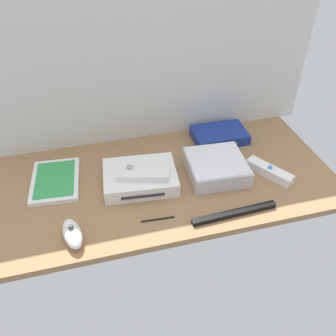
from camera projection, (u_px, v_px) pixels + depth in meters
The scene contains 11 objects.
ground_plane at pixel (168, 181), 109.22cm from camera, with size 100.00×48.00×2.00cm, color #936D47.
back_wall at pixel (147, 44), 106.95cm from camera, with size 110.00×1.20×64.00cm, color silver.
game_console at pixel (140, 177), 105.63cm from camera, with size 22.47×18.04×4.40cm.
mini_computer at pixel (216, 167), 108.72cm from camera, with size 18.02×18.02×5.30cm.
game_case at pixel (55, 181), 106.62cm from camera, with size 15.10×20.04×1.56cm.
network_router at pixel (219, 135), 123.70cm from camera, with size 18.12×12.53×3.40cm.
remote_wand at pixel (269, 172), 108.67cm from camera, with size 10.80×14.50×3.40cm.
remote_nunchuk at pixel (72, 234), 89.12cm from camera, with size 6.15×10.63×5.10cm.
remote_classic_pad at pixel (144, 171), 102.81cm from camera, with size 16.06×11.71×2.40cm.
sensor_bar at pixel (234, 213), 96.39cm from camera, with size 24.00×1.80×1.40cm, color black.
stylus_pen at pixel (158, 219), 95.32cm from camera, with size 0.70×0.70×9.00cm, color black.
Camera 1 is at (-20.95, -79.75, 70.72)cm, focal length 38.60 mm.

